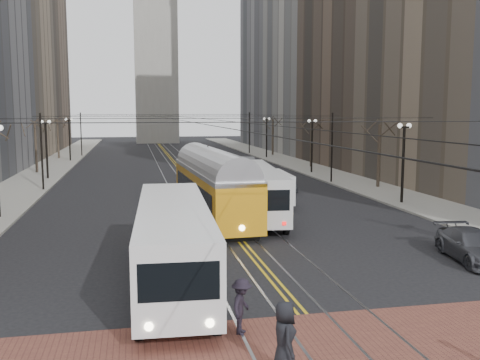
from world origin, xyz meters
name	(u,v)px	position (x,y,z in m)	size (l,w,h in m)	color
ground	(294,304)	(0.00, 0.00, 0.00)	(260.00, 260.00, 0.00)	black
sidewalk_left	(45,172)	(-15.00, 45.00, 0.07)	(5.00, 140.00, 0.15)	gray
sidewalk_right	(303,166)	(15.00, 45.00, 0.07)	(5.00, 140.00, 0.15)	gray
crosswalk_band	(337,355)	(0.00, -4.00, 0.01)	(25.00, 6.00, 0.01)	brown
streetcar_rails	(180,169)	(0.00, 45.00, 0.00)	(4.80, 130.00, 0.02)	gray
centre_lines	(180,169)	(0.00, 45.00, 0.01)	(0.42, 130.00, 0.01)	gold
building_left_far	(14,36)	(-25.50, 86.00, 20.00)	(16.00, 20.00, 40.00)	brown
building_right_mid	(383,28)	(25.50, 46.00, 17.00)	(16.00, 20.00, 34.00)	brown
building_right_far	(290,44)	(25.50, 86.00, 20.00)	(16.00, 20.00, 40.00)	slate
lamp_posts	(196,157)	(0.00, 28.75, 2.80)	(27.60, 57.20, 5.60)	black
street_trees	(188,152)	(0.00, 35.25, 2.80)	(31.68, 53.28, 5.60)	#382D23
trolley_wires	(189,142)	(0.00, 34.83, 3.77)	(25.96, 120.00, 6.60)	black
transit_bus	(173,245)	(-3.94, 3.11, 1.56)	(2.61, 12.51, 3.13)	white
streetcar	(213,192)	(-0.50, 15.66, 1.70)	(2.67, 14.39, 3.39)	orange
rear_bus	(254,193)	(2.08, 15.31, 1.58)	(2.63, 12.12, 3.16)	silver
cargo_van	(272,189)	(4.37, 19.43, 1.19)	(2.07, 5.38, 2.38)	white
sedan_grey	(284,182)	(7.25, 26.36, 0.73)	(1.74, 4.31, 1.47)	#3E4045
sedan_silver	(247,164)	(7.25, 41.56, 0.82)	(1.73, 4.97, 1.64)	#929398
sedan_parked	(472,246)	(9.50, 3.69, 0.70)	(1.95, 4.81, 1.39)	#44454C
pedestrian_a	(285,338)	(-1.73, -4.78, 0.98)	(0.94, 0.61, 1.93)	black
pedestrian_d	(242,306)	(-2.29, -2.09, 0.87)	(1.10, 0.63, 1.71)	black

